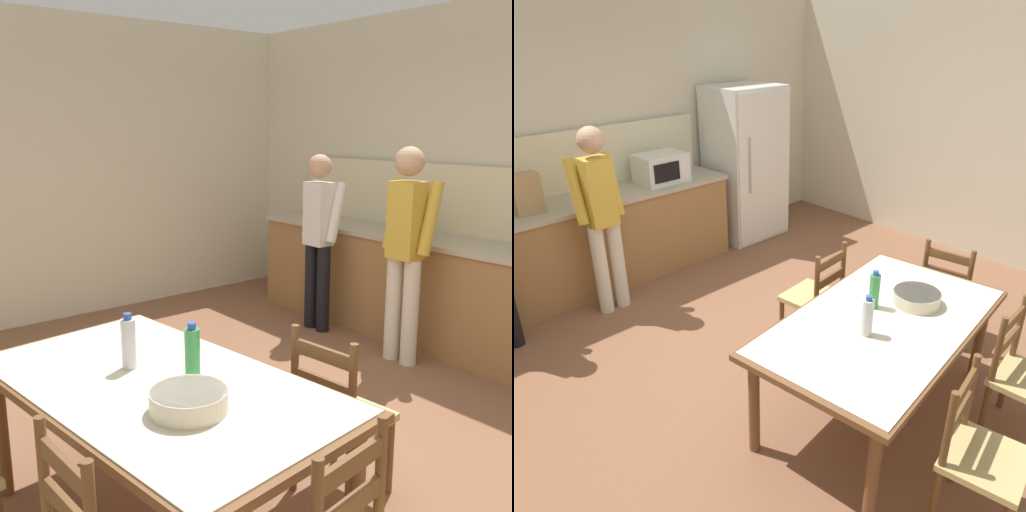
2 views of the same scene
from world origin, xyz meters
The scene contains 12 objects.
ground_plane centered at (0.00, 0.00, 0.00)m, with size 8.32×8.32×0.00m, color brown.
wall_left centered at (-3.26, 0.00, 1.45)m, with size 0.12×5.20×2.90m, color beige.
kitchen_counter centered at (-0.60, 2.23, 0.47)m, with size 3.61×0.66×0.93m.
counter_splashback centered at (-0.60, 2.54, 1.23)m, with size 3.57×0.03×0.60m, color beige.
paper_bag centered at (-0.85, 2.20, 1.11)m, with size 0.24×0.16×0.36m, color tan.
dining_table centered at (0.20, -0.87, 0.68)m, with size 1.91×1.21×0.75m.
bottle_near_centre centered at (-0.03, -0.89, 0.88)m, with size 0.07×0.07×0.27m.
bottle_off_centre centered at (0.27, -0.73, 0.88)m, with size 0.07×0.07×0.27m.
serving_bowl centered at (0.52, -0.91, 0.80)m, with size 0.32×0.32×0.09m.
chair_side_far_right centered at (0.51, -0.03, 0.44)m, with size 0.46×0.44×0.91m.
person_at_sink centered at (-1.41, 1.71, 0.91)m, with size 0.41×0.28×1.62m.
person_at_counter centered at (-0.42, 1.69, 0.97)m, with size 0.43×0.30×1.72m.
Camera 1 is at (2.42, -2.08, 1.88)m, focal length 42.00 mm.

